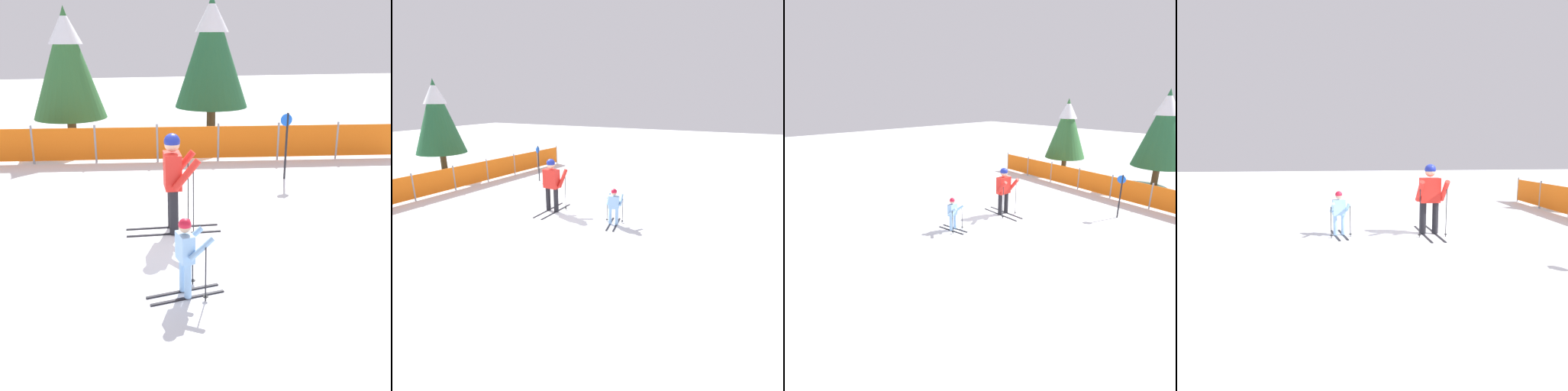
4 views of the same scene
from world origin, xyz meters
The scene contains 6 objects.
ground_plane centered at (0.00, 0.00, 0.00)m, with size 60.00×60.00×0.00m, color white.
skier_adult centered at (0.28, -0.11, 1.02)m, with size 1.63×0.73×1.71m.
skier_child centered at (0.12, -2.30, 0.63)m, with size 1.04×0.52×1.08m.
safety_fence centered at (1.34, 4.58, 0.50)m, with size 11.23×1.34×1.01m.
conifer_far centered at (2.71, 7.95, 2.73)m, with size 2.38×2.38×4.41m.
trail_marker centered at (3.27, 2.54, 0.95)m, with size 0.28×0.05×1.55m.
Camera 2 is at (-7.51, -5.32, 3.45)m, focal length 28.00 mm.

